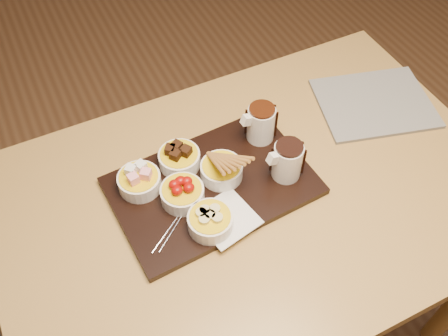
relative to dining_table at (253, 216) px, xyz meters
name	(u,v)px	position (x,y,z in m)	size (l,w,h in m)	color
ground	(245,316)	(0.00, 0.00, -0.65)	(5.00, 5.00, 0.00)	brown
dining_table	(253,216)	(0.00, 0.00, 0.00)	(1.20, 0.80, 0.75)	#AC833F
serving_board	(213,186)	(-0.08, 0.06, 0.11)	(0.46, 0.30, 0.02)	black
napkin	(226,218)	(-0.10, -0.04, 0.12)	(0.12, 0.12, 0.00)	white
bowl_marshmallows	(140,182)	(-0.24, 0.12, 0.14)	(0.10, 0.10, 0.04)	white
bowl_cake	(180,159)	(-0.13, 0.14, 0.14)	(0.10, 0.10, 0.04)	white
bowl_strawberries	(182,194)	(-0.16, 0.05, 0.14)	(0.10, 0.10, 0.04)	white
bowl_biscotti	(222,171)	(-0.06, 0.07, 0.14)	(0.10, 0.10, 0.04)	white
bowl_bananas	(210,222)	(-0.14, -0.05, 0.14)	(0.10, 0.10, 0.04)	white
pitcher_dark_chocolate	(287,161)	(0.08, 0.01, 0.16)	(0.07, 0.07, 0.09)	silver
pitcher_milk_chocolate	(261,124)	(0.09, 0.14, 0.16)	(0.07, 0.07, 0.09)	silver
fondue_skewers	(184,208)	(-0.17, 0.02, 0.12)	(0.26, 0.03, 0.01)	silver
newspaper	(374,103)	(0.43, 0.12, 0.10)	(0.30, 0.24, 0.01)	beige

